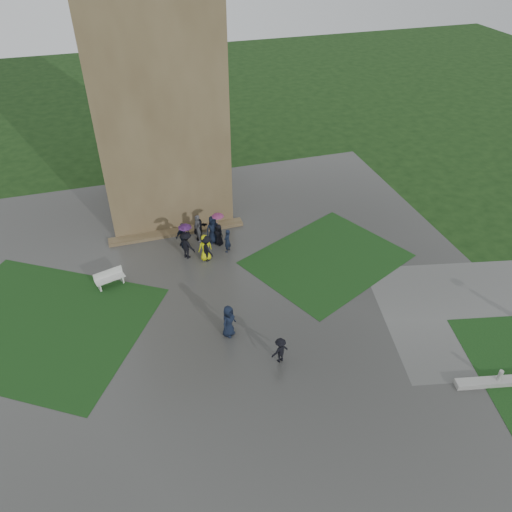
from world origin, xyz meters
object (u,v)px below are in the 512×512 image
object	(u,v)px
pedestrian_mid	(229,321)
pedestrian_near	(280,350)
bench	(110,278)
tower	(153,79)

from	to	relation	value
pedestrian_mid	pedestrian_near	size ratio (longest dim) A/B	1.30
bench	pedestrian_near	world-z (taller)	pedestrian_near
bench	pedestrian_mid	distance (m)	8.16
tower	pedestrian_near	bearing A→B (deg)	-80.09
pedestrian_mid	pedestrian_near	distance (m)	3.15
tower	pedestrian_mid	distance (m)	16.66
bench	pedestrian_near	xyz separation A→B (m)	(7.60, -8.34, 0.22)
pedestrian_mid	bench	bearing A→B (deg)	91.65
tower	pedestrian_near	xyz separation A→B (m)	(2.97, -17.02, -8.26)
tower	pedestrian_near	size ratio (longest dim) A/B	12.44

